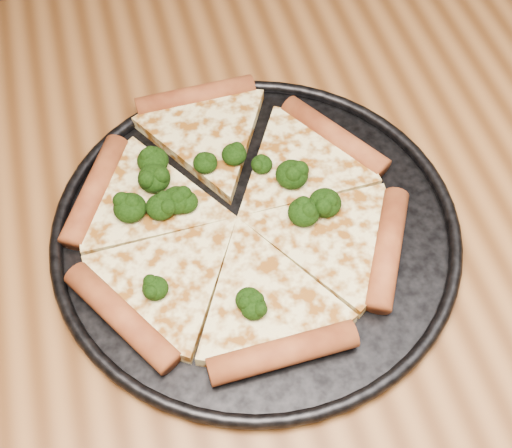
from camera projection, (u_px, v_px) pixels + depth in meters
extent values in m
cube|color=brown|center=(279.00, 268.00, 0.68)|extent=(1.20, 0.90, 0.04)
cube|color=brown|center=(500.00, 131.00, 1.28)|extent=(0.06, 0.06, 0.71)
cylinder|color=black|center=(256.00, 232.00, 0.68)|extent=(0.38, 0.38, 0.01)
torus|color=black|center=(256.00, 228.00, 0.67)|extent=(0.39, 0.39, 0.01)
cylinder|color=#A25028|center=(334.00, 136.00, 0.73)|extent=(0.09, 0.12, 0.02)
cylinder|color=#A25028|center=(196.00, 96.00, 0.76)|extent=(0.13, 0.03, 0.02)
cylinder|color=#A25028|center=(95.00, 190.00, 0.69)|extent=(0.08, 0.13, 0.02)
cylinder|color=#A25028|center=(121.00, 317.00, 0.61)|extent=(0.09, 0.12, 0.02)
cylinder|color=#A25028|center=(283.00, 353.00, 0.59)|extent=(0.13, 0.03, 0.02)
cylinder|color=#A25028|center=(388.00, 248.00, 0.65)|extent=(0.08, 0.13, 0.02)
ellipsoid|color=black|center=(205.00, 163.00, 0.70)|extent=(0.02, 0.02, 0.02)
ellipsoid|color=black|center=(130.00, 208.00, 0.66)|extent=(0.03, 0.03, 0.02)
ellipsoid|color=black|center=(161.00, 207.00, 0.67)|extent=(0.03, 0.03, 0.02)
ellipsoid|color=black|center=(177.00, 200.00, 0.67)|extent=(0.03, 0.03, 0.02)
ellipsoid|color=black|center=(155.00, 288.00, 0.62)|extent=(0.02, 0.02, 0.02)
ellipsoid|color=black|center=(249.00, 300.00, 0.61)|extent=(0.02, 0.02, 0.02)
ellipsoid|color=black|center=(292.00, 174.00, 0.69)|extent=(0.03, 0.03, 0.02)
ellipsoid|color=black|center=(254.00, 308.00, 0.61)|extent=(0.02, 0.02, 0.02)
ellipsoid|color=black|center=(186.00, 202.00, 0.67)|extent=(0.02, 0.02, 0.02)
ellipsoid|color=black|center=(234.00, 154.00, 0.70)|extent=(0.03, 0.03, 0.02)
ellipsoid|color=black|center=(154.00, 178.00, 0.68)|extent=(0.03, 0.03, 0.02)
ellipsoid|color=black|center=(262.00, 164.00, 0.70)|extent=(0.02, 0.02, 0.02)
ellipsoid|color=black|center=(153.00, 161.00, 0.70)|extent=(0.03, 0.03, 0.02)
ellipsoid|color=black|center=(325.00, 203.00, 0.67)|extent=(0.03, 0.03, 0.02)
ellipsoid|color=black|center=(304.00, 212.00, 0.66)|extent=(0.03, 0.03, 0.02)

